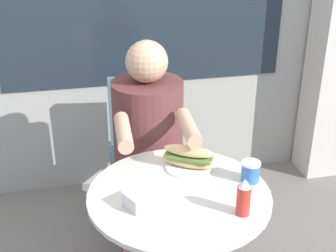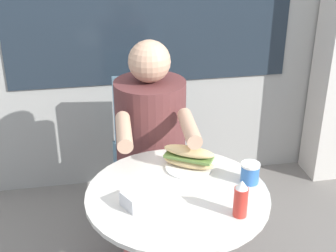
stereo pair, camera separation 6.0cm
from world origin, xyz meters
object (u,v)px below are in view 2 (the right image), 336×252
cafe_table (177,230)px  seated_diner (152,167)px  condiment_bottle (241,199)px  diner_chair (144,136)px  drink_cup (250,173)px  sandwich_on_plate (189,159)px

cafe_table → seated_diner: bearing=92.2°
seated_diner → condiment_bottle: seated_diner is taller
diner_chair → seated_diner: size_ratio=0.73×
diner_chair → drink_cup: bearing=113.4°
seated_diner → drink_cup: bearing=124.8°
diner_chair → seated_diner: seated_diner is taller
cafe_table → sandwich_on_plate: bearing=64.5°
condiment_bottle → drink_cup: bearing=62.1°
seated_diner → condiment_bottle: 0.84m
diner_chair → sandwich_on_plate: size_ratio=3.73×
cafe_table → sandwich_on_plate: 0.31m
seated_diner → sandwich_on_plate: seated_diner is taller
cafe_table → diner_chair: size_ratio=0.86×
cafe_table → seated_diner: seated_diner is taller
diner_chair → seated_diner: (-0.01, -0.35, -0.01)m
drink_cup → cafe_table: bearing=-175.5°
cafe_table → condiment_bottle: size_ratio=4.92×
cafe_table → sandwich_on_plate: sandwich_on_plate is taller
diner_chair → drink_cup: size_ratio=9.77×
seated_diner → condiment_bottle: (0.22, -0.76, 0.28)m
drink_cup → condiment_bottle: (-0.11, -0.21, 0.03)m
seated_diner → drink_cup: size_ratio=13.32×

